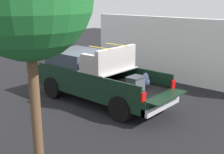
{
  "coord_description": "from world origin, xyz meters",
  "views": [
    {
      "loc": [
        -7.31,
        7.67,
        3.9
      ],
      "look_at": [
        -0.6,
        0.0,
        1.1
      ],
      "focal_mm": 46.54,
      "sensor_mm": 36.0,
      "label": 1
    }
  ],
  "objects": [
    {
      "name": "building_facade",
      "position": [
        -0.88,
        -4.47,
        1.51
      ],
      "size": [
        9.73,
        0.36,
        3.02
      ],
      "primitive_type": "cube",
      "color": "white",
      "rests_on": "ground_plane"
    },
    {
      "name": "trash_can",
      "position": [
        3.86,
        -2.87,
        0.5
      ],
      "size": [
        0.6,
        0.6,
        0.98
      ],
      "color": "#3F4C66",
      "rests_on": "ground_plane"
    },
    {
      "name": "pickup_truck",
      "position": [
        0.36,
        0.0,
        0.98
      ],
      "size": [
        6.05,
        2.06,
        2.23
      ],
      "color": "black",
      "rests_on": "ground_plane"
    },
    {
      "name": "ground_plane",
      "position": [
        0.0,
        0.0,
        0.0
      ],
      "size": [
        40.0,
        40.0,
        0.0
      ],
      "primitive_type": "plane",
      "color": "black"
    }
  ]
}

